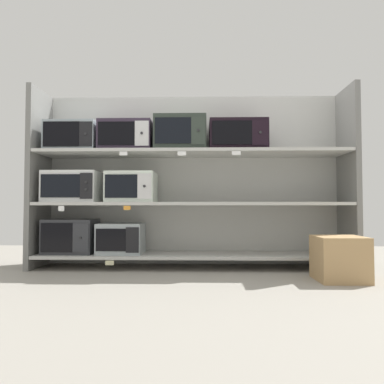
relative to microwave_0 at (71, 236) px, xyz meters
name	(u,v)px	position (x,y,z in m)	size (l,w,h in m)	color
ground	(188,293)	(1.18, -1.00, -0.31)	(6.96, 6.00, 0.02)	gray
back_panel	(193,180)	(1.18, 0.27, 0.57)	(3.16, 0.04, 1.74)	#B2B2AD
upright_left	(39,178)	(-0.33, 0.00, 0.57)	(0.05, 0.50, 1.74)	slate
upright_right	(348,177)	(2.70, 0.00, 0.57)	(0.05, 0.50, 1.74)	slate
shelf_0	(192,255)	(1.18, 0.00, -0.18)	(2.96, 0.50, 0.03)	beige
microwave_0	(71,236)	(0.00, 0.00, 0.00)	(0.48, 0.37, 0.33)	#2F3135
microwave_1	(121,238)	(0.49, 0.00, -0.02)	(0.42, 0.38, 0.29)	#9DA7AC
price_tag_0	(110,263)	(0.45, -0.25, -0.22)	(0.08, 0.00, 0.04)	beige
shelf_1	(192,204)	(1.18, 0.00, 0.32)	(2.96, 0.50, 0.03)	beige
microwave_2	(73,187)	(0.02, 0.00, 0.48)	(0.51, 0.42, 0.30)	silver
microwave_3	(132,187)	(0.60, 0.00, 0.48)	(0.46, 0.44, 0.29)	silver
price_tag_1	(61,208)	(0.00, -0.25, 0.27)	(0.05, 0.00, 0.05)	white
price_tag_2	(127,208)	(0.60, -0.25, 0.28)	(0.06, 0.00, 0.04)	orange
shelf_2	(192,153)	(1.18, 0.00, 0.81)	(2.96, 0.50, 0.03)	beige
microwave_4	(73,137)	(0.01, 0.00, 0.97)	(0.49, 0.35, 0.29)	#97A4AC
microwave_5	(127,137)	(0.54, 0.00, 0.97)	(0.51, 0.38, 0.29)	#312637
microwave_6	(181,135)	(1.07, 0.00, 0.99)	(0.50, 0.44, 0.33)	#2C352E
microwave_7	(237,137)	(1.63, 0.00, 0.97)	(0.55, 0.41, 0.29)	black
price_tag_3	(123,153)	(0.56, -0.25, 0.77)	(0.07, 0.00, 0.04)	white
price_tag_4	(182,153)	(1.10, -0.25, 0.77)	(0.08, 0.00, 0.04)	white
price_tag_5	(236,153)	(1.59, -0.25, 0.77)	(0.08, 0.00, 0.04)	white
shipping_carton	(340,258)	(2.38, -0.59, -0.13)	(0.37, 0.37, 0.35)	tan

